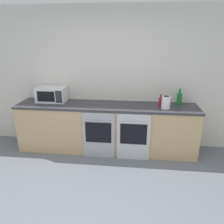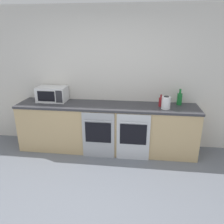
{
  "view_description": "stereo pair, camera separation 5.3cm",
  "coord_description": "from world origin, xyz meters",
  "px_view_note": "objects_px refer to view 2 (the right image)",
  "views": [
    {
      "loc": [
        0.52,
        -1.93,
        2.06
      ],
      "look_at": [
        0.1,
        1.8,
        0.76
      ],
      "focal_mm": 35.0,
      "sensor_mm": 36.0,
      "label": 1
    },
    {
      "loc": [
        0.57,
        -1.92,
        2.06
      ],
      "look_at": [
        0.1,
        1.8,
        0.76
      ],
      "focal_mm": 35.0,
      "sensor_mm": 36.0,
      "label": 2
    }
  ],
  "objects_px": {
    "microwave": "(52,94)",
    "bottle_green": "(180,99)",
    "bottle_red": "(161,102)",
    "oven_right": "(133,137)",
    "kettle": "(166,103)",
    "oven_left": "(98,135)"
  },
  "relations": [
    {
      "from": "microwave",
      "to": "bottle_green",
      "type": "distance_m",
      "value": 2.36
    },
    {
      "from": "microwave",
      "to": "bottle_red",
      "type": "bearing_deg",
      "value": -2.44
    },
    {
      "from": "oven_right",
      "to": "kettle",
      "type": "distance_m",
      "value": 0.81
    },
    {
      "from": "bottle_red",
      "to": "oven_right",
      "type": "bearing_deg",
      "value": -142.11
    },
    {
      "from": "bottle_red",
      "to": "kettle",
      "type": "distance_m",
      "value": 0.15
    },
    {
      "from": "oven_right",
      "to": "kettle",
      "type": "height_order",
      "value": "kettle"
    },
    {
      "from": "bottle_green",
      "to": "kettle",
      "type": "distance_m",
      "value": 0.38
    },
    {
      "from": "oven_right",
      "to": "kettle",
      "type": "xyz_separation_m",
      "value": [
        0.53,
        0.23,
        0.57
      ]
    },
    {
      "from": "oven_right",
      "to": "bottle_red",
      "type": "bearing_deg",
      "value": 37.89
    },
    {
      "from": "oven_left",
      "to": "bottle_green",
      "type": "height_order",
      "value": "bottle_green"
    },
    {
      "from": "oven_left",
      "to": "microwave",
      "type": "bearing_deg",
      "value": 155.3
    },
    {
      "from": "microwave",
      "to": "kettle",
      "type": "height_order",
      "value": "microwave"
    },
    {
      "from": "bottle_red",
      "to": "kettle",
      "type": "relative_size",
      "value": 0.97
    },
    {
      "from": "bottle_green",
      "to": "kettle",
      "type": "bearing_deg",
      "value": -134.69
    },
    {
      "from": "oven_right",
      "to": "microwave",
      "type": "distance_m",
      "value": 1.73
    },
    {
      "from": "oven_left",
      "to": "bottle_green",
      "type": "bearing_deg",
      "value": 19.45
    },
    {
      "from": "oven_right",
      "to": "bottle_red",
      "type": "xyz_separation_m",
      "value": [
        0.45,
        0.35,
        0.55
      ]
    },
    {
      "from": "microwave",
      "to": "bottle_red",
      "type": "height_order",
      "value": "microwave"
    },
    {
      "from": "oven_left",
      "to": "oven_right",
      "type": "relative_size",
      "value": 1.0
    },
    {
      "from": "bottle_green",
      "to": "kettle",
      "type": "height_order",
      "value": "bottle_green"
    },
    {
      "from": "oven_left",
      "to": "oven_right",
      "type": "height_order",
      "value": "same"
    },
    {
      "from": "kettle",
      "to": "bottle_red",
      "type": "bearing_deg",
      "value": 120.33
    }
  ]
}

